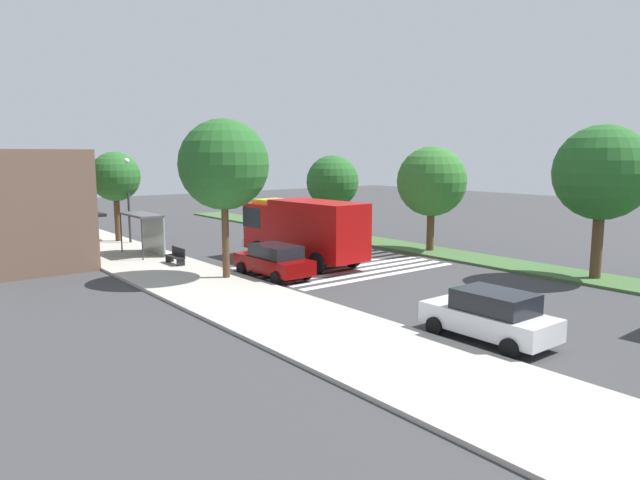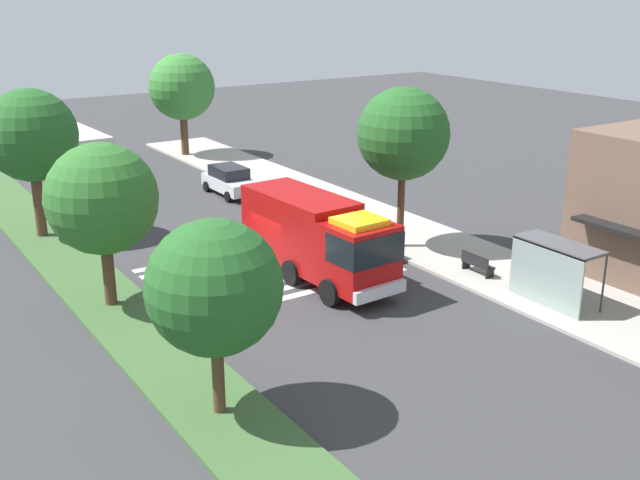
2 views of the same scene
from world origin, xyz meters
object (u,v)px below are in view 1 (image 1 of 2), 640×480
Objects in this scene: median_tree_west at (432,182)px; median_tree_center at (332,182)px; parked_car_west at (490,315)px; sidewalk_tree_west at (224,165)px; fire_truck at (301,228)px; street_lamp at (128,193)px; bench_near_shelter at (176,256)px; parked_car_mid at (274,260)px; bus_stop_shelter at (147,225)px; sidewalk_tree_east at (115,177)px; median_tree_far_west at (602,173)px.

median_tree_west is 9.65m from median_tree_center.
sidewalk_tree_west is (13.58, 2.20, 4.71)m from parked_car_west.
median_tree_center is at bearing -57.59° from sidewalk_tree_west.
street_lamp is (12.59, 5.17, 1.53)m from fire_truck.
sidewalk_tree_west is 16.66m from median_tree_center.
median_tree_west reaches higher than parked_car_west.
parked_car_mid is at bearing -154.88° from bench_near_shelter.
fire_truck is at bearing -56.44° from parked_car_mid.
bus_stop_shelter is at bearing 56.64° from median_tree_west.
parked_car_mid is at bearing 90.66° from median_tree_west.
fire_truck is 1.39× the size of sidewalk_tree_east.
sidewalk_tree_east is (28.80, 2.20, 3.68)m from parked_car_west.
fire_truck is 7.03m from bench_near_shelter.
parked_car_mid is 10.06m from bus_stop_shelter.
parked_car_mid is 16.67m from sidewalk_tree_east.
fire_truck is at bearing -119.03° from bench_near_shelter.
street_lamp reaches higher than bench_near_shelter.
bus_stop_shelter is at bearing 14.44° from parked_car_mid.
bench_near_shelter is at bearing 69.11° from median_tree_west.
sidewalk_tree_east is at bearing 27.93° from median_tree_far_west.
median_tree_far_west is 1.25× the size of median_tree_center.
parked_car_mid is 15.66m from median_tree_center.
median_tree_far_west is 20.12m from median_tree_center.
sidewalk_tree_east is (13.80, 5.57, 2.55)m from fire_truck.
sidewalk_tree_west reaches higher than bench_near_shelter.
bench_near_shelter is (18.35, 2.65, -0.28)m from parked_car_west.
bench_near_shelter is 0.28× the size of street_lamp.
median_tree_west is at bearing -90.24° from parked_car_mid.
bus_stop_shelter is at bearing 170.82° from street_lamp.
median_tree_west is at bearing -123.36° from bus_stop_shelter.
median_tree_center reaches higher than parked_car_west.
median_tree_center is (22.47, -11.81, 3.18)m from parked_car_west.
fire_truck is 15.51m from median_tree_far_west.
parked_car_mid is 16.26m from median_tree_far_west.
parked_car_mid is at bearing -173.11° from street_lamp.
median_tree_far_west is at bearing -137.84° from bench_near_shelter.
street_lamp reaches higher than parked_car_mid.
sidewalk_tree_west is 17.94m from median_tree_far_west.
sidewalk_tree_east is at bearing 41.25° from median_tree_west.
bus_stop_shelter is (7.34, 6.02, -0.12)m from fire_truck.
median_tree_center is at bearing -114.32° from sidewalk_tree_east.
median_tree_west is (0.14, -11.81, 3.56)m from parked_car_mid.
median_tree_far_west reaches higher than median_tree_center.
fire_truck is 15.42m from parked_car_west.
parked_car_west is 17.79m from median_tree_west.
median_tree_far_west is (-12.62, -8.44, 3.19)m from fire_truck.
parked_car_mid is 0.61× the size of sidewalk_tree_west.
street_lamp is at bearing 5.99° from parked_car_mid.
street_lamp is 14.17m from sidewalk_tree_west.
parked_car_mid is 1.33× the size of bus_stop_shelter.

